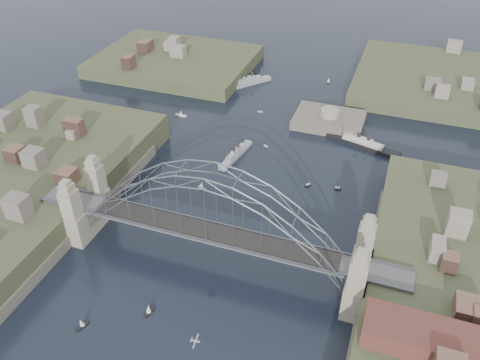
% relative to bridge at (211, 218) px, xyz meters
% --- Properties ---
extents(ground, '(500.00, 500.00, 0.00)m').
position_rel_bridge_xyz_m(ground, '(0.00, 0.00, -12.32)').
color(ground, black).
rests_on(ground, ground).
extents(bridge, '(84.00, 13.80, 24.60)m').
position_rel_bridge_xyz_m(bridge, '(0.00, 0.00, 0.00)').
color(bridge, '#525255').
rests_on(bridge, ground).
extents(shore_west, '(50.50, 90.00, 12.00)m').
position_rel_bridge_xyz_m(shore_west, '(-57.32, 0.00, -10.35)').
color(shore_west, '#3D4429').
rests_on(shore_west, ground).
extents(headland_nw, '(60.00, 45.00, 9.00)m').
position_rel_bridge_xyz_m(headland_nw, '(-55.00, 95.00, -11.82)').
color(headland_nw, '#3D4429').
rests_on(headland_nw, ground).
extents(headland_ne, '(70.00, 55.00, 9.50)m').
position_rel_bridge_xyz_m(headland_ne, '(50.00, 110.00, -11.57)').
color(headland_ne, '#3D4429').
rests_on(headland_ne, ground).
extents(fort_island, '(22.00, 16.00, 9.40)m').
position_rel_bridge_xyz_m(fort_island, '(12.00, 70.00, -12.66)').
color(fort_island, '#5A5247').
rests_on(fort_island, ground).
extents(wharf_shed, '(20.00, 8.00, 4.00)m').
position_rel_bridge_xyz_m(wharf_shed, '(44.00, -14.00, -2.32)').
color(wharf_shed, '#592D26').
rests_on(wharf_shed, shore_east).
extents(naval_cruiser_near, '(4.93, 16.94, 5.04)m').
position_rel_bridge_xyz_m(naval_cruiser_near, '(-9.74, 41.70, -11.54)').
color(naval_cruiser_near, '#9CA3A4').
rests_on(naval_cruiser_near, ground).
extents(naval_cruiser_far, '(13.65, 15.76, 6.20)m').
position_rel_bridge_xyz_m(naval_cruiser_far, '(-22.07, 89.69, -11.36)').
color(naval_cruiser_far, '#9CA3A4').
rests_on(naval_cruiser_far, ground).
extents(ocean_liner, '(22.88, 9.17, 5.62)m').
position_rel_bridge_xyz_m(ocean_liner, '(24.42, 59.72, -11.45)').
color(ocean_liner, black).
rests_on(ocean_liner, ground).
extents(aeroplane, '(1.68, 3.10, 0.45)m').
position_rel_bridge_xyz_m(aeroplane, '(6.91, -24.94, -6.17)').
color(aeroplane, '#A9ABB0').
extents(small_boat_a, '(2.25, 1.35, 2.38)m').
position_rel_bridge_xyz_m(small_boat_a, '(-13.07, 23.97, -11.41)').
color(small_boat_a, beige).
rests_on(small_boat_a, ground).
extents(small_boat_b, '(1.64, 1.87, 1.43)m').
position_rel_bridge_xyz_m(small_boat_b, '(13.56, 34.64, -12.03)').
color(small_boat_b, beige).
rests_on(small_boat_b, ground).
extents(small_boat_c, '(1.40, 2.73, 2.38)m').
position_rel_bridge_xyz_m(small_boat_c, '(-6.53, -17.85, -11.50)').
color(small_boat_c, beige).
rests_on(small_boat_c, ground).
extents(small_boat_d, '(1.98, 0.85, 1.43)m').
position_rel_bridge_xyz_m(small_boat_d, '(21.34, 35.83, -12.03)').
color(small_boat_d, beige).
rests_on(small_boat_d, ground).
extents(small_boat_e, '(4.04, 1.68, 2.38)m').
position_rel_bridge_xyz_m(small_boat_e, '(-35.59, 58.92, -11.71)').
color(small_boat_e, beige).
rests_on(small_boat_e, ground).
extents(small_boat_f, '(1.52, 1.09, 0.45)m').
position_rel_bridge_xyz_m(small_boat_f, '(-3.09, 49.99, -12.17)').
color(small_boat_f, beige).
rests_on(small_boat_f, ground).
extents(small_boat_h, '(1.89, 0.90, 0.45)m').
position_rel_bridge_xyz_m(small_boat_h, '(-11.38, 70.32, -12.17)').
color(small_boat_h, beige).
rests_on(small_boat_h, ground).
extents(small_boat_i, '(2.00, 2.45, 0.45)m').
position_rel_bridge_xyz_m(small_boat_i, '(28.11, 9.73, -12.17)').
color(small_boat_i, beige).
rests_on(small_boat_i, ground).
extents(small_boat_j, '(1.79, 2.96, 2.38)m').
position_rel_bridge_xyz_m(small_boat_j, '(-17.23, -25.27, -11.54)').
color(small_boat_j, beige).
rests_on(small_boat_j, ground).
extents(small_boat_k, '(1.04, 2.01, 2.38)m').
position_rel_bridge_xyz_m(small_boat_k, '(5.67, 101.16, -11.38)').
color(small_boat_k, beige).
rests_on(small_boat_k, ground).
extents(small_boat_l, '(2.23, 1.91, 2.38)m').
position_rel_bridge_xyz_m(small_boat_l, '(-42.83, 35.53, -11.43)').
color(small_boat_l, beige).
rests_on(small_boat_l, ground).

